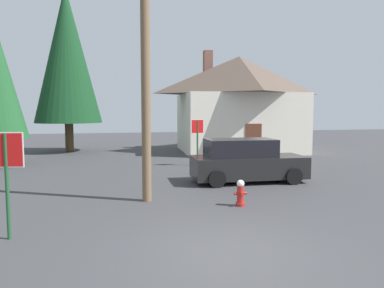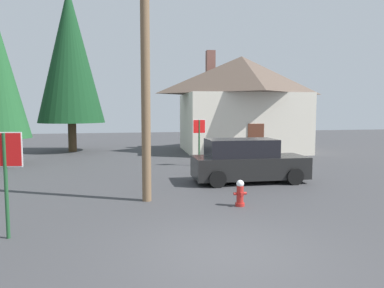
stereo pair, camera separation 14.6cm
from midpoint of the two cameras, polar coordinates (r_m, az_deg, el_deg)
ground_plane at (r=7.57m, az=5.72°, el=-16.76°), size 80.00×80.00×0.10m
stop_sign_near at (r=8.75m, az=-26.84°, el=-2.65°), size 0.75×0.15×2.33m
fire_hydrant at (r=10.80m, az=7.93°, el=-7.66°), size 0.39×0.33×0.77m
utility_pole at (r=11.31m, az=-6.98°, el=15.21°), size 1.60×0.28×9.13m
stop_sign_far at (r=18.21m, az=1.36°, el=1.72°), size 0.68×0.18×2.34m
house at (r=25.29m, az=7.88°, el=6.50°), size 8.77×7.42×6.97m
parked_car at (r=14.37m, az=8.90°, el=-2.74°), size 4.47×2.08×1.69m
pine_tree_tall_left at (r=26.22m, az=-18.44°, el=13.03°), size 4.39×4.39×10.97m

